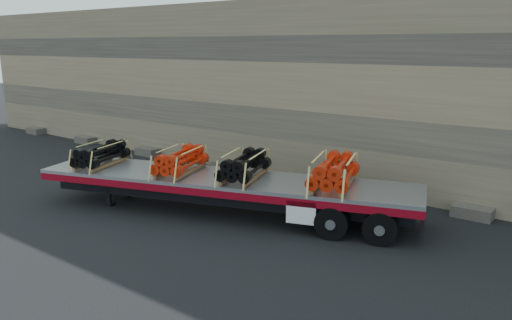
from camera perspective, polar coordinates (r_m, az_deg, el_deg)
The scene contains 7 objects.
ground at distance 16.15m, azimuth -5.97°, elevation -6.04°, with size 120.00×120.00×0.00m, color black.
rock_wall at distance 20.58m, azimuth 6.26°, elevation 8.07°, with size 44.00×3.00×7.00m, color #7A6B54.
trailer at distance 15.90m, azimuth -3.73°, elevation -4.00°, with size 12.17×2.34×1.22m, color #A7A9AE, non-canonical shape.
bundle_front at distance 17.85m, azimuth -17.30°, elevation 0.54°, with size 1.02×2.04×0.72m, color black, non-canonical shape.
bundle_midfront at distance 16.26m, azimuth -8.63°, elevation -0.15°, with size 1.06×2.11×0.75m, color red, non-canonical shape.
bundle_midrear at distance 15.38m, azimuth -1.34°, elevation -0.73°, with size 1.08×2.16×0.76m, color black, non-canonical shape.
bundle_rear at distance 14.67m, azimuth 8.92°, elevation -1.44°, with size 1.17×2.35×0.83m, color red, non-canonical shape.
Camera 1 is at (10.42, -11.16, 5.28)m, focal length 35.00 mm.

